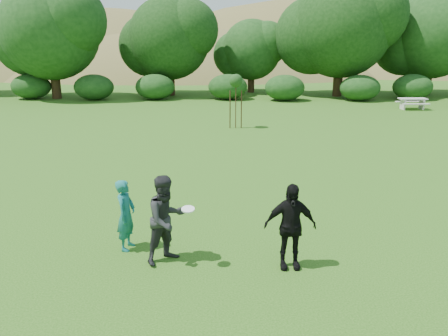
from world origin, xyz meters
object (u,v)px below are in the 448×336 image
(picnic_table, at_px, (413,102))
(player_grey, at_px, (166,219))
(sapling, at_px, (236,82))
(player_teal, at_px, (126,215))
(player_black, at_px, (290,226))

(picnic_table, bearing_deg, player_grey, -124.58)
(player_grey, height_order, sapling, sapling)
(sapling, bearing_deg, player_grey, -98.26)
(player_teal, xyz_separation_m, picnic_table, (15.38, 20.33, -0.29))
(player_black, bearing_deg, sapling, 90.64)
(player_teal, distance_m, sapling, 14.43)
(player_black, bearing_deg, player_teal, 164.53)
(player_grey, xyz_separation_m, picnic_table, (14.42, 20.92, -0.43))
(player_grey, height_order, player_black, player_grey)
(picnic_table, bearing_deg, sapling, -152.78)
(player_black, distance_m, sapling, 14.99)
(player_grey, bearing_deg, player_teal, 108.95)
(player_black, relative_size, sapling, 0.64)
(sapling, bearing_deg, picnic_table, 27.22)
(sapling, distance_m, picnic_table, 13.96)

